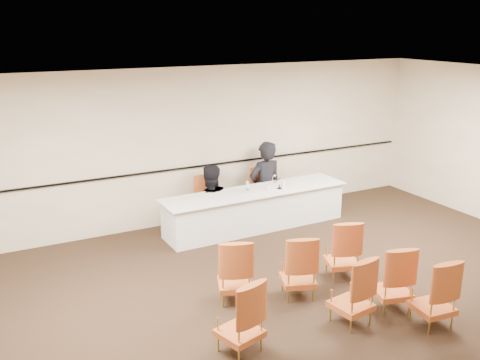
% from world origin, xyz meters
% --- Properties ---
extents(floor, '(10.00, 10.00, 0.00)m').
position_xyz_m(floor, '(0.00, 0.00, 0.00)').
color(floor, black).
rests_on(floor, ground).
extents(ceiling, '(10.00, 10.00, 0.00)m').
position_xyz_m(ceiling, '(0.00, 0.00, 3.00)').
color(ceiling, white).
rests_on(ceiling, ground).
extents(wall_back, '(10.00, 0.04, 3.00)m').
position_xyz_m(wall_back, '(0.00, 4.00, 1.50)').
color(wall_back, '#F3E1BE').
rests_on(wall_back, ground).
extents(wall_rail, '(9.80, 0.04, 0.03)m').
position_xyz_m(wall_rail, '(0.00, 3.96, 1.10)').
color(wall_rail, black).
rests_on(wall_rail, wall_back).
extents(panel_table, '(3.68, 0.93, 0.73)m').
position_xyz_m(panel_table, '(0.78, 3.08, 0.37)').
color(panel_table, white).
rests_on(panel_table, ground).
extents(panelist_main, '(0.74, 0.50, 1.98)m').
position_xyz_m(panelist_main, '(1.31, 3.64, 0.53)').
color(panelist_main, black).
rests_on(panelist_main, ground).
extents(panelist_main_chair, '(0.51, 0.51, 0.95)m').
position_xyz_m(panelist_main_chair, '(1.31, 3.64, 0.47)').
color(panelist_main_chair, '#AB491E').
rests_on(panelist_main_chair, ground).
extents(panelist_second, '(0.95, 0.80, 1.77)m').
position_xyz_m(panelist_second, '(0.07, 3.61, 0.31)').
color(panelist_second, black).
rests_on(panelist_second, ground).
extents(panelist_second_chair, '(0.51, 0.51, 0.95)m').
position_xyz_m(panelist_second_chair, '(0.07, 3.61, 0.47)').
color(panelist_second_chair, '#AB491E').
rests_on(panelist_second_chair, ground).
extents(papers, '(0.32, 0.25, 0.00)m').
position_xyz_m(papers, '(1.25, 3.09, 0.74)').
color(papers, white).
rests_on(papers, panel_table).
extents(microphone, '(0.13, 0.20, 0.26)m').
position_xyz_m(microphone, '(1.25, 2.98, 0.86)').
color(microphone, black).
rests_on(microphone, panel_table).
extents(water_bottle, '(0.08, 0.08, 0.22)m').
position_xyz_m(water_bottle, '(0.60, 3.07, 0.84)').
color(water_bottle, teal).
rests_on(water_bottle, panel_table).
extents(drinking_glass, '(0.08, 0.08, 0.10)m').
position_xyz_m(drinking_glass, '(1.02, 3.03, 0.78)').
color(drinking_glass, white).
rests_on(drinking_glass, panel_table).
extents(coffee_cup, '(0.09, 0.09, 0.13)m').
position_xyz_m(coffee_cup, '(1.36, 3.03, 0.80)').
color(coffee_cup, white).
rests_on(coffee_cup, panel_table).
extents(aud_chair_front_left, '(0.65, 0.65, 0.95)m').
position_xyz_m(aud_chair_front_left, '(-0.84, 0.75, 0.47)').
color(aud_chair_front_left, '#AB491E').
rests_on(aud_chair_front_left, ground).
extents(aud_chair_front_mid, '(0.64, 0.64, 0.95)m').
position_xyz_m(aud_chair_front_mid, '(0.01, 0.45, 0.47)').
color(aud_chair_front_mid, '#AB491E').
rests_on(aud_chair_front_mid, ground).
extents(aud_chair_front_right, '(0.63, 0.63, 0.95)m').
position_xyz_m(aud_chair_front_right, '(0.94, 0.64, 0.47)').
color(aud_chair_front_right, '#AB491E').
rests_on(aud_chair_front_right, ground).
extents(aud_chair_back_left, '(0.62, 0.62, 0.95)m').
position_xyz_m(aud_chair_back_left, '(-1.34, -0.36, 0.47)').
color(aud_chair_back_left, '#AB491E').
rests_on(aud_chair_back_left, ground).
extents(aud_chair_back_mid, '(0.57, 0.57, 0.95)m').
position_xyz_m(aud_chair_back_mid, '(0.23, -0.46, 0.47)').
color(aud_chair_back_mid, '#AB491E').
rests_on(aud_chair_back_mid, ground).
extents(aud_chair_back_right, '(0.62, 0.62, 0.95)m').
position_xyz_m(aud_chair_back_right, '(0.95, -0.43, 0.47)').
color(aud_chair_back_right, '#AB491E').
rests_on(aud_chair_back_right, ground).
extents(aud_chair_extra, '(0.55, 0.55, 0.95)m').
position_xyz_m(aud_chair_extra, '(1.12, -0.98, 0.47)').
color(aud_chair_extra, '#AB491E').
rests_on(aud_chair_extra, ground).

